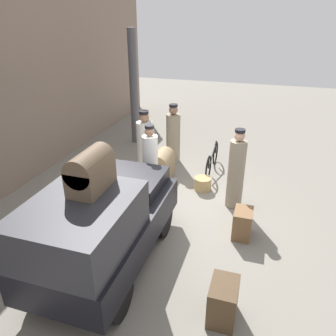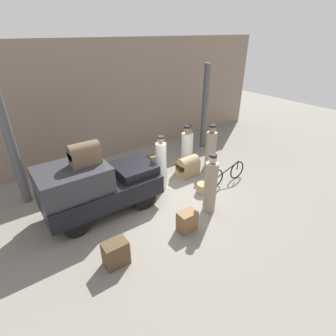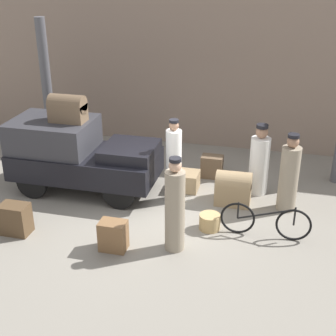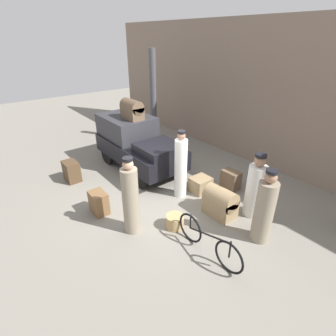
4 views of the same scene
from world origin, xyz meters
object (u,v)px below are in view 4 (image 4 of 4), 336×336
Objects in this scene: suitcase_tan_flat at (99,203)px; trunk_umber_medium at (72,171)px; porter_standing_middle at (131,199)px; suitcase_small_leather at (231,180)px; trunk_on_truck_roof at (132,109)px; trunk_barrel_dark at (220,202)px; bicycle at (208,241)px; porter_with_bicycle at (255,188)px; truck at (136,142)px; wicker_basket at (175,221)px; trunk_large_brown at (200,184)px; porter_lifting_near_truck at (181,167)px; conductor_in_dark_uniform at (264,210)px.

suitcase_tan_flat is 0.93× the size of trunk_umber_medium.
suitcase_small_leather is (0.18, 3.17, -0.56)m from porter_standing_middle.
trunk_on_truck_roof is (-1.74, 2.13, 1.63)m from suitcase_tan_flat.
bicycle is at bearing -57.93° from trunk_barrel_dark.
porter_standing_middle is at bearing -153.47° from bicycle.
porter_with_bicycle is 5.26m from trunk_umber_medium.
truck reaches higher than suitcase_small_leather.
wicker_basket is at bearing -105.13° from trunk_barrel_dark.
trunk_large_brown reaches higher than wicker_basket.
porter_lifting_near_truck reaches higher than trunk_large_brown.
trunk_large_brown is at bearing 138.79° from bicycle.
trunk_barrel_dark reaches higher than wicker_basket.
trunk_barrel_dark is (0.65, -1.19, 0.09)m from suitcase_small_leather.
porter_with_bicycle is at bearing 63.51° from porter_standing_middle.
porter_standing_middle is 2.95× the size of trunk_umber_medium.
bicycle is 4.78m from trunk_umber_medium.
trunk_large_brown is (2.42, 0.56, -0.67)m from truck.
truck is 3.54m from trunk_barrel_dark.
trunk_umber_medium is (-4.67, -1.02, -0.04)m from bicycle.
bicycle reaches higher than suitcase_small_leather.
trunk_umber_medium is at bearing -101.76° from truck.
porter_lifting_near_truck is 3.03× the size of trunk_umber_medium.
porter_standing_middle is at bearing -32.98° from trunk_on_truck_roof.
wicker_basket is 0.73× the size of suitcase_tan_flat.
trunk_on_truck_roof reaches higher than suitcase_tan_flat.
truck is at bearing 166.23° from bicycle.
trunk_umber_medium is at bearing -167.68° from bicycle.
trunk_barrel_dark is (1.91, 2.28, 0.08)m from suitcase_tan_flat.
bicycle is 1.83m from porter_standing_middle.
trunk_barrel_dark is (-1.12, -0.03, -0.40)m from conductor_in_dark_uniform.
trunk_umber_medium reaches higher than trunk_large_brown.
conductor_in_dark_uniform is 3.14× the size of trunk_large_brown.
suitcase_small_leather is (-1.78, 1.17, -0.50)m from conductor_in_dark_uniform.
wicker_basket is 3.90m from trunk_on_truck_roof.
bicycle reaches higher than suitcase_tan_flat.
trunk_barrel_dark is at bearing -178.71° from conductor_in_dark_uniform.
trunk_on_truck_roof is at bearing -167.79° from trunk_large_brown.
bicycle is at bearing -81.63° from porter_with_bicycle.
suitcase_tan_flat is (-2.66, -1.09, -0.06)m from bicycle.
trunk_on_truck_roof is (-2.57, -0.56, 1.71)m from trunk_large_brown.
porter_lifting_near_truck is at bearing 103.99° from porter_standing_middle.
suitcase_tan_flat is 1.06× the size of trunk_large_brown.
truck reaches higher than suitcase_tan_flat.
suitcase_small_leather is at bearing 46.10° from trunk_umber_medium.
porter_standing_middle reaches higher than wicker_basket.
wicker_basket is 0.54× the size of trunk_on_truck_roof.
suitcase_tan_flat reaches higher than trunk_large_brown.
trunk_umber_medium is (-5.05, -2.24, -0.46)m from conductor_in_dark_uniform.
bicycle is 2.76m from suitcase_small_leather.
truck is 1.93× the size of conductor_in_dark_uniform.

